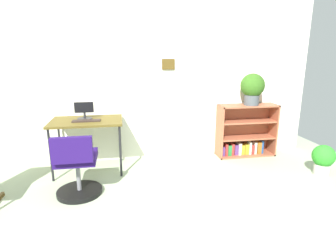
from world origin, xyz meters
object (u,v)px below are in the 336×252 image
Objects in this scene: bookshelf_low at (245,133)px; desk at (87,124)px; office_chair at (77,169)px; potted_plant_on_shelf at (252,88)px; potted_plant_floor at (323,159)px; keyboard at (86,121)px; monitor at (84,111)px.

desk is at bearing -174.68° from bookshelf_low.
potted_plant_on_shelf reaches higher than office_chair.
potted_plant_floor is (0.70, -0.93, -0.13)m from bookshelf_low.
keyboard is at bearing -172.89° from bookshelf_low.
desk reaches higher than potted_plant_floor.
monitor reaches higher than office_chair.
office_chair reaches higher than potted_plant_floor.
bookshelf_low is 1.92× the size of potted_plant_on_shelf.
potted_plant_on_shelf is (0.05, -0.06, 0.74)m from bookshelf_low.
keyboard is at bearing -174.30° from potted_plant_on_shelf.
monitor is 2.52m from potted_plant_on_shelf.
keyboard is 0.78m from office_chair.
monitor reaches higher than bookshelf_low.
monitor is 0.61× the size of potted_plant_floor.
desk is 0.81m from office_chair.
bookshelf_low reaches higher than potted_plant_floor.
potted_plant_floor is (0.65, -0.88, -0.87)m from potted_plant_on_shelf.
monitor is at bearing 103.89° from keyboard.
potted_plant_floor is (3.18, 0.03, -0.10)m from office_chair.
bookshelf_low is at bearing 5.32° from desk.
desk is 2.27× the size of potted_plant_floor.
potted_plant_on_shelf is at bearing 19.79° from office_chair.
office_chair is 0.82× the size of bookshelf_low.
bookshelf_low is 0.75m from potted_plant_on_shelf.
desk is at bearing -67.93° from monitor.
potted_plant_on_shelf reaches higher than desk.
office_chair is at bearing -91.69° from monitor.
potted_plant_floor is (3.12, -0.63, -0.51)m from keyboard.
keyboard is 0.75× the size of potted_plant_on_shelf.
keyboard reaches higher than desk.
monitor is 2.51m from bookshelf_low.
keyboard reaches higher than potted_plant_floor.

